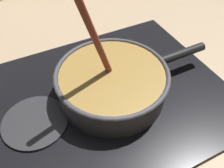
{
  "coord_description": "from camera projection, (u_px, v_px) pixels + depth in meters",
  "views": [
    {
      "loc": [
        -0.06,
        -0.3,
        0.46
      ],
      "look_at": [
        0.12,
        0.06,
        0.05
      ],
      "focal_mm": 39.39,
      "sensor_mm": 36.0,
      "label": 1
    }
  ],
  "objects": [
    {
      "name": "hob_plate",
      "position": [
        112.0,
        95.0,
        0.61
      ],
      "size": [
        0.56,
        0.48,
        0.01
      ],
      "primitive_type": "cube",
      "color": "black",
      "rests_on": "ground"
    },
    {
      "name": "spare_burner",
      "position": [
        35.0,
        122.0,
        0.54
      ],
      "size": [
        0.15,
        0.15,
        0.01
      ],
      "primitive_type": "cylinder",
      "color": "#262628",
      "rests_on": "hob_plate"
    },
    {
      "name": "cooking_pan",
      "position": [
        112.0,
        82.0,
        0.58
      ],
      "size": [
        0.4,
        0.27,
        0.31
      ],
      "color": "#38383D",
      "rests_on": "hob_plate"
    },
    {
      "name": "ground",
      "position": [
        76.0,
        138.0,
        0.56
      ],
      "size": [
        2.4,
        1.6,
        0.04
      ],
      "primitive_type": "cube",
      "color": "#9E8466"
    },
    {
      "name": "burner_ring",
      "position": [
        112.0,
        93.0,
        0.6
      ],
      "size": [
        0.2,
        0.2,
        0.01
      ],
      "primitive_type": "torus",
      "color": "#592D0C",
      "rests_on": "hob_plate"
    }
  ]
}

